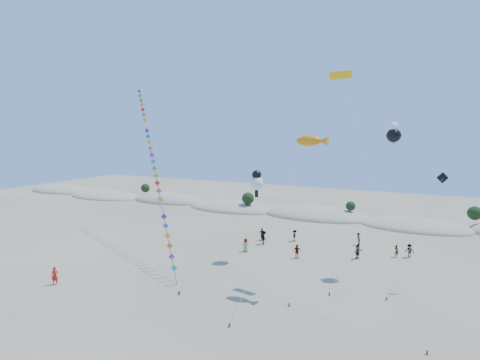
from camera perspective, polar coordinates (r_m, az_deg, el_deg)
name	(u,v)px	position (r m, az deg, el deg)	size (l,w,h in m)	color
ground	(142,333)	(32.19, -13.83, -20.32)	(160.00, 160.00, 0.00)	#796E53
dune_ridge	(321,216)	(70.57, 11.41, -5.05)	(145.30, 11.49, 5.57)	tan
kite_train	(153,160)	(51.65, -12.32, 2.85)	(23.06, 22.01, 21.71)	#3F2D1E
fish_kite	(312,141)	(36.15, 10.17, 5.46)	(4.72, 10.07, 14.31)	#3F2D1E
cartoon_kite_low	(257,182)	(44.98, 2.38, -0.22)	(8.46, 10.98, 10.33)	#3F2D1E
cartoon_kite_high	(394,134)	(43.06, 21.02, 6.12)	(5.00, 9.32, 15.54)	#3F2D1E
parafoil_kite	(342,79)	(39.54, 14.31, 13.70)	(9.85, 11.32, 20.28)	#3F2D1E
dark_kite	(429,206)	(40.10, 25.32, -3.42)	(4.38, 5.49, 10.95)	#3F2D1E
flyer_foreground	(55,276)	(43.27, -24.85, -12.26)	(0.64, 0.42, 1.75)	red
beachgoers	(316,243)	(51.15, 10.76, -8.84)	(19.40, 9.66, 1.78)	slate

